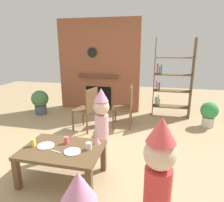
# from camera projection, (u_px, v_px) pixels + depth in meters

# --- Properties ---
(ground_plane) EXTENTS (12.00, 12.00, 0.00)m
(ground_plane) POSITION_uv_depth(u_px,v_px,m) (97.00, 161.00, 3.11)
(ground_plane) COLOR tan
(brick_fireplace_feature) EXTENTS (2.20, 0.28, 2.40)m
(brick_fireplace_feature) POSITION_uv_depth(u_px,v_px,m) (99.00, 66.00, 5.39)
(brick_fireplace_feature) COLOR #935138
(brick_fireplace_feature) RESTS_ON ground_plane
(bookshelf) EXTENTS (0.90, 0.28, 1.90)m
(bookshelf) POSITION_uv_depth(u_px,v_px,m) (169.00, 82.00, 4.89)
(bookshelf) COLOR brown
(bookshelf) RESTS_ON ground_plane
(coffee_table) EXTENTS (1.02, 0.70, 0.45)m
(coffee_table) POSITION_uv_depth(u_px,v_px,m) (62.00, 153.00, 2.61)
(coffee_table) COLOR brown
(coffee_table) RESTS_ON ground_plane
(paper_cup_near_left) EXTENTS (0.06, 0.06, 0.10)m
(paper_cup_near_left) POSITION_uv_depth(u_px,v_px,m) (66.00, 140.00, 2.71)
(paper_cup_near_left) COLOR #E5666B
(paper_cup_near_left) RESTS_ON coffee_table
(paper_cup_near_right) EXTENTS (0.07, 0.07, 0.10)m
(paper_cup_near_right) POSITION_uv_depth(u_px,v_px,m) (33.00, 143.00, 2.64)
(paper_cup_near_right) COLOR #F2CC4C
(paper_cup_near_right) RESTS_ON coffee_table
(paper_cup_center) EXTENTS (0.08, 0.08, 0.09)m
(paper_cup_center) POSITION_uv_depth(u_px,v_px,m) (89.00, 146.00, 2.55)
(paper_cup_center) COLOR silver
(paper_cup_center) RESTS_ON coffee_table
(paper_plate_front) EXTENTS (0.22, 0.22, 0.01)m
(paper_plate_front) POSITION_uv_depth(u_px,v_px,m) (46.00, 146.00, 2.64)
(paper_plate_front) COLOR white
(paper_plate_front) RESTS_ON coffee_table
(paper_plate_rear) EXTENTS (0.21, 0.21, 0.01)m
(paper_plate_rear) POSITION_uv_depth(u_px,v_px,m) (72.00, 152.00, 2.50)
(paper_plate_rear) COLOR white
(paper_plate_rear) RESTS_ON coffee_table
(birthday_cake_slice) EXTENTS (0.10, 0.10, 0.09)m
(birthday_cake_slice) POSITION_uv_depth(u_px,v_px,m) (97.00, 140.00, 2.71)
(birthday_cake_slice) COLOR pink
(birthday_cake_slice) RESTS_ON coffee_table
(table_fork) EXTENTS (0.15, 0.05, 0.01)m
(table_fork) POSITION_uv_depth(u_px,v_px,m) (56.00, 151.00, 2.51)
(table_fork) COLOR silver
(table_fork) RESTS_ON coffee_table
(child_in_pink) EXTENTS (0.31, 0.31, 1.12)m
(child_in_pink) POSITION_uv_depth(u_px,v_px,m) (159.00, 169.00, 1.91)
(child_in_pink) COLOR #D13838
(child_in_pink) RESTS_ON ground_plane
(child_by_the_chairs) EXTENTS (0.28, 0.28, 1.02)m
(child_by_the_chairs) POSITION_uv_depth(u_px,v_px,m) (101.00, 115.00, 3.54)
(child_by_the_chairs) COLOR #EAB2C6
(child_by_the_chairs) RESTS_ON ground_plane
(dining_chair_left) EXTENTS (0.49, 0.49, 0.90)m
(dining_chair_left) POSITION_uv_depth(u_px,v_px,m) (88.00, 107.00, 4.12)
(dining_chair_left) COLOR brown
(dining_chair_left) RESTS_ON ground_plane
(dining_chair_middle) EXTENTS (0.43, 0.43, 0.90)m
(dining_chair_middle) POSITION_uv_depth(u_px,v_px,m) (127.00, 104.00, 4.31)
(dining_chair_middle) COLOR brown
(dining_chair_middle) RESTS_ON ground_plane
(potted_plant_tall) EXTENTS (0.37, 0.37, 0.55)m
(potted_plant_tall) POSITION_uv_depth(u_px,v_px,m) (209.00, 113.00, 4.36)
(potted_plant_tall) COLOR beige
(potted_plant_tall) RESTS_ON ground_plane
(potted_plant_short) EXTENTS (0.43, 0.43, 0.62)m
(potted_plant_short) POSITION_uv_depth(u_px,v_px,m) (40.00, 101.00, 5.17)
(potted_plant_short) COLOR #4C5660
(potted_plant_short) RESTS_ON ground_plane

